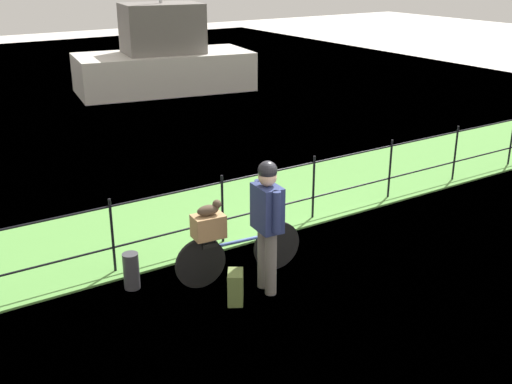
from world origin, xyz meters
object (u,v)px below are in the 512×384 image
object	(u,v)px
bicycle_main	(238,253)
terrier_dog	(210,209)
mooring_bollard	(131,271)
wooden_crate	(208,226)
backpack_on_paving	(235,287)
moored_boat_near	(164,60)
cyclist_person	(267,215)

from	to	relation	value
bicycle_main	terrier_dog	world-z (taller)	terrier_dog
mooring_bollard	wooden_crate	bearing A→B (deg)	-28.40
backpack_on_paving	terrier_dog	bearing A→B (deg)	35.99
terrier_dog	backpack_on_paving	xyz separation A→B (m)	(0.02, -0.54, -0.83)
bicycle_main	moored_boat_near	world-z (taller)	moored_boat_near
wooden_crate	terrier_dog	distance (m)	0.22
moored_boat_near	terrier_dog	bearing A→B (deg)	-112.89
bicycle_main	backpack_on_paving	world-z (taller)	bicycle_main
wooden_crate	terrier_dog	xyz separation A→B (m)	(0.02, -0.00, 0.22)
terrier_dog	bicycle_main	bearing A→B (deg)	-5.69
wooden_crate	mooring_bollard	bearing A→B (deg)	151.60
bicycle_main	backpack_on_paving	xyz separation A→B (m)	(-0.35, -0.50, -0.15)
bicycle_main	moored_boat_near	distance (m)	12.29
cyclist_person	moored_boat_near	world-z (taller)	moored_boat_near
backpack_on_paving	mooring_bollard	distance (m)	1.35
bicycle_main	cyclist_person	bearing A→B (deg)	-75.03
terrier_dog	mooring_bollard	distance (m)	1.27
bicycle_main	terrier_dog	distance (m)	0.77
terrier_dog	cyclist_person	size ratio (longest dim) A/B	0.19
cyclist_person	mooring_bollard	bearing A→B (deg)	144.95
wooden_crate	terrier_dog	world-z (taller)	terrier_dog
terrier_dog	cyclist_person	bearing A→B (deg)	-45.17
backpack_on_paving	wooden_crate	bearing A→B (deg)	38.58
terrier_dog	moored_boat_near	size ratio (longest dim) A/B	0.06
wooden_crate	mooring_bollard	size ratio (longest dim) A/B	0.82
mooring_bollard	moored_boat_near	size ratio (longest dim) A/B	0.09
bicycle_main	mooring_bollard	xyz separation A→B (m)	(-1.25, 0.50, -0.11)
terrier_dog	moored_boat_near	world-z (taller)	moored_boat_near
mooring_bollard	backpack_on_paving	bearing A→B (deg)	-48.09
wooden_crate	backpack_on_paving	distance (m)	0.81
backpack_on_paving	moored_boat_near	world-z (taller)	moored_boat_near
wooden_crate	terrier_dog	size ratio (longest dim) A/B	1.20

